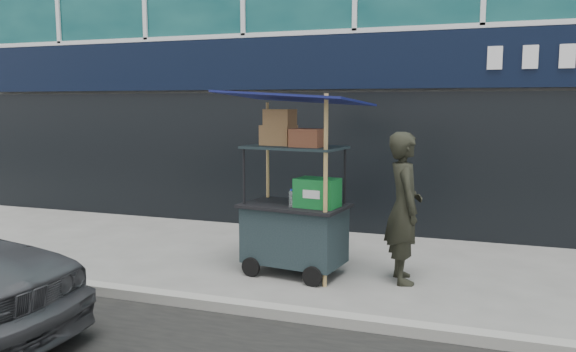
% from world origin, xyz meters
% --- Properties ---
extents(ground, '(80.00, 80.00, 0.00)m').
position_xyz_m(ground, '(0.00, 0.00, 0.00)').
color(ground, '#61605C').
rests_on(ground, ground).
extents(curb, '(80.00, 0.18, 0.12)m').
position_xyz_m(curb, '(0.00, -0.20, 0.06)').
color(curb, gray).
rests_on(curb, ground).
extents(vendor_cart, '(1.91, 1.48, 2.38)m').
position_xyz_m(vendor_cart, '(-0.17, 1.31, 0.83)').
color(vendor_cart, black).
rests_on(vendor_cart, ground).
extents(vendor_man, '(0.65, 0.79, 1.87)m').
position_xyz_m(vendor_man, '(1.19, 1.46, 0.94)').
color(vendor_man, black).
rests_on(vendor_man, ground).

